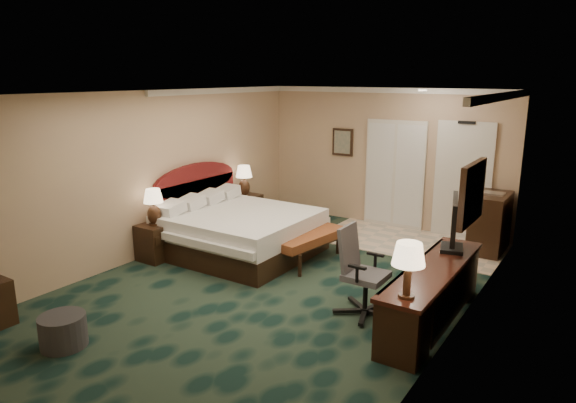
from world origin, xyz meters
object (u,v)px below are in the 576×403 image
Objects in this scene: nightstand_near at (157,242)px; tv at (454,224)px; lamp_near at (154,207)px; ottoman at (63,331)px; nightstand_far at (245,210)px; bed_bench at (310,248)px; desk_chair at (366,272)px; bed at (241,233)px; lamp_far at (244,181)px; desk at (432,295)px; minibar at (490,223)px.

nightstand_near is 4.63m from tv.
lamp_near reaches higher than ottoman.
nightstand_far is 0.44× the size of bed_bench.
tv reaches higher than desk_chair.
tv is (4.44, 1.03, 0.17)m from lamp_near.
nightstand_near is at bearing -179.35° from desk_chair.
bed is at bearing -158.99° from bed_bench.
ottoman is (1.23, -4.85, -0.13)m from nightstand_far.
lamp_far is (0.01, 2.32, 0.03)m from lamp_near.
tv is at bearing -16.62° from nightstand_far.
desk_chair reaches higher than desk.
desk is 2.77× the size of tv.
desk_chair reaches higher than bed.
desk reaches higher than nightstand_near.
nightstand_near is at bearing -142.66° from minibar.
nightstand_near is at bearing -90.56° from lamp_far.
lamp_far reaches higher than ottoman.
minibar is (4.43, 3.38, 0.20)m from nightstand_near.
bed is at bearing 161.09° from desk_chair.
desk_chair is (3.68, -2.30, 0.25)m from nightstand_far.
lamp_far reaches higher than nightstand_far.
ottoman is (-0.92, -3.76, -0.06)m from bed_bench.
bed reaches higher than nightstand_near.
bed_bench is 1.98m from desk_chair.
minibar is at bearing 13.25° from nightstand_far.
lamp_near reaches higher than minibar.
minibar reaches higher than bed.
bed reaches higher than ottoman.
bed_bench is at bearing 30.04° from nightstand_near.
lamp_near is 2.57m from bed_bench.
desk_chair is at bearing -18.91° from bed.
ottoman is at bearing -95.60° from bed_bench.
nightstand_near is 2.34m from nightstand_far.
desk_chair is at bearing -162.52° from desk.
ottoman is (1.23, -2.52, -0.12)m from nightstand_near.
tv is at bearing -16.18° from lamp_far.
lamp_near is 0.52× the size of desk_chair.
nightstand_near is 0.42× the size of bed_bench.
minibar reaches higher than bed_bench.
bed is 1.59× the size of bed_bench.
bed is 3.79× the size of nightstand_near.
desk_chair is (3.68, 0.06, -0.33)m from lamp_near.
tv is (4.44, -1.33, 0.75)m from nightstand_far.
tv reaches higher than lamp_near.
bed_bench is at bearing 76.23° from ottoman.
nightstand_far is 0.61× the size of minibar.
tv is (4.43, -1.28, 0.14)m from lamp_far.
nightstand_far is 0.69× the size of tv.
lamp_far reaches higher than bed_bench.
bed is at bearing -54.87° from nightstand_far.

